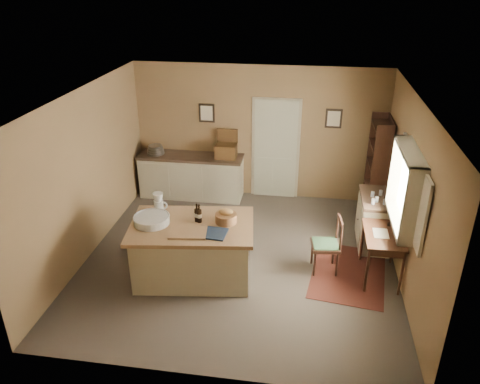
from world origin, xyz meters
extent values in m
plane|color=brown|center=(0.00, 0.00, 0.00)|extent=(5.00, 5.00, 0.00)
cube|color=olive|center=(0.00, 2.50, 1.35)|extent=(5.00, 0.10, 2.70)
cube|color=olive|center=(0.00, -2.50, 1.35)|extent=(5.00, 0.10, 2.70)
cube|color=olive|center=(-2.50, 0.00, 1.35)|extent=(0.10, 5.00, 2.70)
cube|color=olive|center=(2.50, 0.00, 1.35)|extent=(0.10, 5.00, 2.70)
plane|color=silver|center=(0.00, 0.00, 2.70)|extent=(5.00, 5.00, 0.00)
cube|color=beige|center=(0.35, 2.47, 1.05)|extent=(0.97, 0.06, 2.11)
cube|color=black|center=(-1.05, 2.48, 1.72)|extent=(0.32, 0.02, 0.38)
cube|color=beige|center=(-1.05, 2.47, 1.72)|extent=(0.24, 0.01, 0.30)
cube|color=black|center=(1.45, 2.48, 1.72)|extent=(0.32, 0.02, 0.38)
cube|color=beige|center=(1.45, 2.47, 1.72)|extent=(0.24, 0.01, 0.30)
cube|color=#BAB394|center=(2.38, -0.20, 1.02)|extent=(0.25, 1.32, 0.06)
cube|color=#BAB394|center=(2.38, -0.20, 2.08)|extent=(0.25, 1.32, 0.06)
cube|color=white|center=(2.50, -0.20, 1.55)|extent=(0.01, 1.20, 1.00)
cube|color=#BAB394|center=(2.46, -1.02, 1.55)|extent=(0.04, 0.35, 1.00)
cube|color=#BAB394|center=(2.46, 0.62, 1.55)|extent=(0.04, 0.35, 1.00)
cube|color=#BAB394|center=(-0.64, -0.56, 0.42)|extent=(1.81, 1.26, 0.85)
cube|color=#A17451|center=(-0.64, -0.56, 0.88)|extent=(1.96, 1.41, 0.06)
cylinder|color=white|center=(-1.23, -0.61, 0.96)|extent=(0.53, 0.53, 0.11)
cube|color=#A17451|center=(-0.63, -0.82, 0.92)|extent=(0.57, 0.43, 0.03)
cube|color=black|center=(-0.29, -0.79, 0.92)|extent=(0.45, 0.37, 0.02)
cylinder|color=brown|center=(-0.15, -0.42, 0.98)|extent=(0.32, 0.32, 0.14)
cylinder|color=black|center=(-0.58, -0.46, 1.05)|extent=(0.07, 0.07, 0.29)
cylinder|color=black|center=(-0.54, -0.47, 1.05)|extent=(0.07, 0.07, 0.29)
cube|color=#BAB394|center=(-1.35, 2.20, 0.42)|extent=(2.09, 0.58, 0.85)
cube|color=#332319|center=(-1.35, 2.20, 0.88)|extent=(2.13, 0.61, 0.05)
cube|color=#492E16|center=(-0.62, 2.20, 1.04)|extent=(0.42, 0.31, 0.28)
cylinder|color=#59544F|center=(-2.08, 2.20, 0.99)|extent=(0.36, 0.36, 0.18)
cube|color=#4E1B15|center=(1.75, -0.16, 0.00)|extent=(1.31, 1.73, 0.01)
cube|color=#351D12|center=(2.20, -0.16, 0.75)|extent=(0.57, 0.93, 0.03)
cube|color=#351D12|center=(2.20, -0.16, 0.68)|extent=(0.51, 0.87, 0.10)
cube|color=silver|center=(2.15, -0.16, 0.77)|extent=(0.22, 0.30, 0.01)
cylinder|color=black|center=(2.30, 0.10, 0.79)|extent=(0.05, 0.05, 0.05)
cylinder|color=#351D12|center=(1.96, -0.58, 0.36)|extent=(0.04, 0.04, 0.72)
cylinder|color=#351D12|center=(2.44, -0.58, 0.36)|extent=(0.04, 0.04, 0.72)
cylinder|color=#351D12|center=(1.96, 0.26, 0.36)|extent=(0.04, 0.04, 0.72)
cylinder|color=#351D12|center=(2.44, 0.26, 0.36)|extent=(0.04, 0.04, 0.72)
cube|color=#BAB394|center=(2.20, 0.82, 0.42)|extent=(0.51, 0.93, 0.85)
cube|color=#332319|center=(2.20, 0.82, 0.88)|extent=(0.54, 0.97, 0.05)
cylinder|color=silver|center=(2.17, 0.68, 0.95)|extent=(0.22, 0.22, 0.09)
cube|color=black|center=(2.31, 1.59, 0.95)|extent=(0.32, 0.04, 1.90)
cube|color=black|center=(2.31, 2.41, 0.95)|extent=(0.32, 0.04, 1.90)
cube|color=black|center=(2.46, 2.00, 0.95)|extent=(0.02, 0.86, 1.90)
cube|color=black|center=(2.31, 2.00, 0.05)|extent=(0.32, 0.82, 0.03)
cube|color=black|center=(2.31, 2.00, 0.52)|extent=(0.32, 0.82, 0.03)
cube|color=black|center=(2.31, 2.00, 1.00)|extent=(0.32, 0.82, 0.03)
cube|color=black|center=(2.31, 2.00, 1.38)|extent=(0.32, 0.82, 0.03)
cube|color=black|center=(2.31, 2.00, 1.76)|extent=(0.32, 0.82, 0.03)
cylinder|color=white|center=(2.31, 2.00, 1.06)|extent=(0.12, 0.12, 0.11)
camera|label=1|loc=(0.98, -6.42, 4.34)|focal=35.00mm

